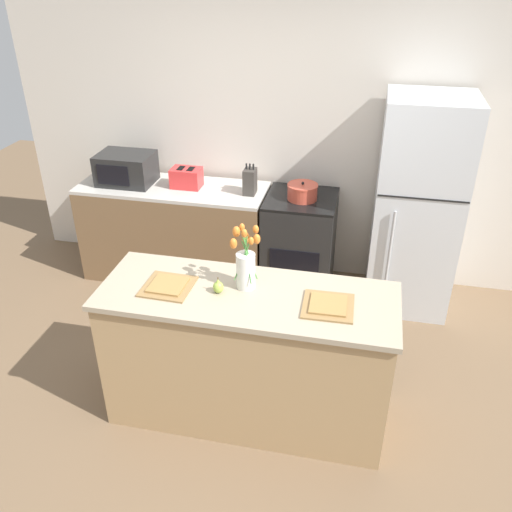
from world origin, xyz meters
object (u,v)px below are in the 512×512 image
at_px(flower_vase, 246,264).
at_px(cooking_pot, 302,192).
at_px(stove_range, 299,244).
at_px(toaster, 186,178).
at_px(plate_setting_right, 328,305).
at_px(pear_figurine, 218,287).
at_px(microwave, 126,168).
at_px(refrigerator, 417,208).
at_px(knife_block, 250,181).
at_px(plate_setting_left, 168,286).

xyz_separation_m(flower_vase, cooking_pot, (0.14, 1.50, -0.14)).
bearing_deg(stove_range, toaster, 178.88).
relative_size(plate_setting_right, cooking_pot, 1.16).
bearing_deg(pear_figurine, plate_setting_right, -0.95).
xyz_separation_m(cooking_pot, microwave, (-1.59, 0.03, 0.07)).
xyz_separation_m(flower_vase, pear_figurine, (-0.15, -0.10, -0.12)).
xyz_separation_m(refrigerator, knife_block, (-1.40, -0.01, 0.11)).
bearing_deg(knife_block, stove_range, 0.99).
distance_m(plate_setting_left, plate_setting_right, 0.97).
bearing_deg(flower_vase, pear_figurine, -146.50).
distance_m(pear_figurine, microwave, 2.08).
height_order(refrigerator, microwave, refrigerator).
bearing_deg(microwave, pear_figurine, -51.11).
bearing_deg(plate_setting_right, microwave, 140.28).
bearing_deg(flower_vase, cooking_pot, 84.84).
distance_m(plate_setting_right, cooking_pot, 1.65).
relative_size(flower_vase, plate_setting_left, 1.36).
bearing_deg(stove_range, refrigerator, 0.04).
bearing_deg(stove_range, pear_figurine, -99.49).
bearing_deg(toaster, plate_setting_right, -49.50).
xyz_separation_m(pear_figurine, plate_setting_right, (0.66, -0.01, -0.03)).
bearing_deg(microwave, stove_range, 0.02).
height_order(stove_range, refrigerator, refrigerator).
height_order(stove_range, plate_setting_left, plate_setting_left).
height_order(plate_setting_left, plate_setting_right, same).
bearing_deg(refrigerator, toaster, 179.44).
xyz_separation_m(stove_range, plate_setting_right, (0.39, -1.63, 0.51)).
xyz_separation_m(stove_range, toaster, (-1.03, 0.02, 0.54)).
bearing_deg(plate_setting_right, cooking_pot, 103.18).
distance_m(cooking_pot, knife_block, 0.46).
bearing_deg(stove_range, microwave, -179.98).
xyz_separation_m(cooking_pot, knife_block, (-0.46, 0.02, 0.05)).
xyz_separation_m(stove_range, flower_vase, (-0.13, -1.52, 0.66)).
bearing_deg(toaster, cooking_pot, -2.68).
height_order(plate_setting_left, knife_block, knife_block).
distance_m(flower_vase, pear_figurine, 0.21).
relative_size(plate_setting_right, microwave, 0.62).
bearing_deg(plate_setting_left, refrigerator, 46.75).
distance_m(plate_setting_left, microwave, 1.91).
bearing_deg(microwave, refrigerator, 0.03).
xyz_separation_m(plate_setting_left, toaster, (-0.44, 1.65, 0.02)).
relative_size(refrigerator, plate_setting_left, 6.02).
xyz_separation_m(stove_range, plate_setting_left, (-0.59, -1.63, 0.51)).
relative_size(stove_range, plate_setting_left, 3.01).
bearing_deg(cooking_pot, toaster, 177.32).
relative_size(stove_range, knife_block, 3.35).
distance_m(stove_range, pear_figurine, 1.73).
bearing_deg(refrigerator, stove_range, -179.96).
height_order(plate_setting_right, knife_block, knife_block).
height_order(flower_vase, plate_setting_left, flower_vase).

